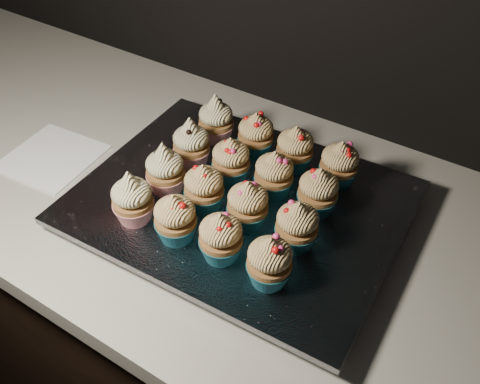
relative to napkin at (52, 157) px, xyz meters
The scene contains 20 objects.
worktop 0.51m from the napkin, ahead, with size 2.44×0.64×0.04m, color beige.
napkin is the anchor object (origin of this frame).
baking_tray 0.38m from the napkin, ahead, with size 0.47×0.36×0.02m, color black.
foil_lining 0.38m from the napkin, ahead, with size 0.50×0.39×0.01m, color silver.
cupcake_0 0.27m from the napkin, 12.90° to the right, with size 0.06×0.06×0.10m.
cupcake_1 0.35m from the napkin, ahead, with size 0.06×0.06×0.08m.
cupcake_2 0.42m from the napkin, ahead, with size 0.06×0.06×0.08m.
cupcake_3 0.50m from the napkin, ahead, with size 0.06×0.06×0.08m.
cupcake_4 0.27m from the napkin, ahead, with size 0.06×0.06×0.10m.
cupcake_5 0.34m from the napkin, ahead, with size 0.06×0.06×0.08m.
cupcake_6 0.42m from the napkin, ahead, with size 0.06×0.06×0.08m.
cupcake_7 0.50m from the napkin, ahead, with size 0.06×0.06×0.08m.
cupcake_8 0.28m from the napkin, 21.02° to the left, with size 0.06×0.06×0.10m.
cupcake_9 0.35m from the napkin, 16.42° to the left, with size 0.06×0.06×0.08m.
cupcake_10 0.43m from the napkin, 14.58° to the left, with size 0.06×0.06×0.08m.
cupcake_11 0.50m from the napkin, 12.43° to the left, with size 0.06×0.06×0.08m.
cupcake_12 0.31m from the napkin, 35.54° to the left, with size 0.06×0.06×0.10m.
cupcake_13 0.38m from the napkin, 28.51° to the left, with size 0.06×0.06×0.08m.
cupcake_14 0.45m from the napkin, 24.18° to the left, with size 0.06×0.06×0.08m.
cupcake_15 0.52m from the napkin, 20.80° to the left, with size 0.06×0.06×0.08m.
Camera 1 is at (0.21, 1.15, 1.52)m, focal length 40.00 mm.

